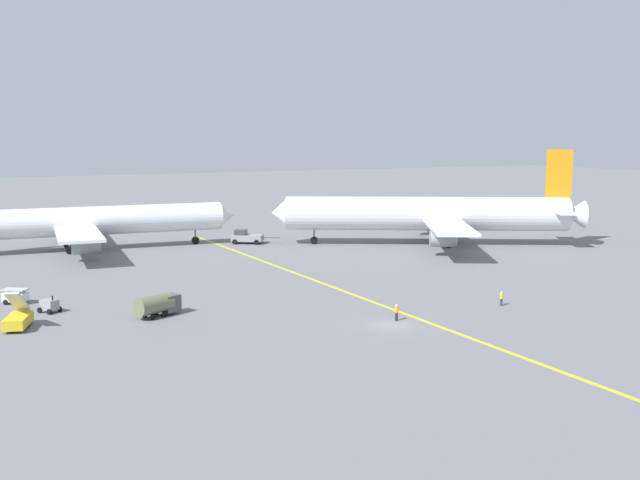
# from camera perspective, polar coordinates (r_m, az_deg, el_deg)

# --- Properties ---
(ground_plane) EXTENTS (600.00, 600.00, 0.00)m
(ground_plane) POSITION_cam_1_polar(r_m,az_deg,el_deg) (73.43, 5.65, -6.73)
(ground_plane) COLOR slate
(taxiway_stripe) EXTENTS (4.06, 119.96, 0.01)m
(taxiway_stripe) POSITION_cam_1_polar(r_m,az_deg,el_deg) (83.56, 4.10, -4.87)
(taxiway_stripe) COLOR yellow
(taxiway_stripe) RESTS_ON ground
(airliner_at_gate_left) EXTENTS (50.51, 40.24, 16.15)m
(airliner_at_gate_left) POSITION_cam_1_polar(r_m,az_deg,el_deg) (125.95, -18.15, 1.37)
(airliner_at_gate_left) COLOR white
(airliner_at_gate_left) RESTS_ON ground
(airliner_being_pushed) EXTENTS (49.98, 41.30, 16.62)m
(airliner_being_pushed) POSITION_cam_1_polar(r_m,az_deg,el_deg) (127.15, 8.57, 2.04)
(airliner_being_pushed) COLOR silver
(airliner_being_pushed) RESTS_ON ground
(pushback_tug) EXTENTS (8.02, 6.05, 2.76)m
(pushback_tug) POSITION_cam_1_polar(r_m,az_deg,el_deg) (128.48, -5.85, 0.25)
(pushback_tug) COLOR gray
(pushback_tug) RESTS_ON ground
(gse_stair_truck_yellow) EXTENTS (3.30, 4.94, 4.06)m
(gse_stair_truck_yellow) POSITION_cam_1_polar(r_m,az_deg,el_deg) (77.66, -22.78, -5.74)
(gse_stair_truck_yellow) COLOR gold
(gse_stair_truck_yellow) RESTS_ON ground
(gse_fuel_bowser_stubby) EXTENTS (5.24, 3.67, 2.40)m
(gse_fuel_bowser_stubby) POSITION_cam_1_polar(r_m,az_deg,el_deg) (78.16, -12.66, -4.97)
(gse_fuel_bowser_stubby) COLOR #666B4C
(gse_fuel_bowser_stubby) RESTS_ON ground
(gse_gpu_cart_small) EXTENTS (2.50, 2.64, 1.90)m
(gse_gpu_cart_small) POSITION_cam_1_polar(r_m,az_deg,el_deg) (83.40, -20.61, -4.85)
(gse_gpu_cart_small) COLOR gray
(gse_gpu_cart_small) RESTS_ON ground
(gse_baggage_cart_near_cluster) EXTENTS (3.14, 2.86, 1.71)m
(gse_baggage_cart_near_cluster) POSITION_cam_1_polar(r_m,az_deg,el_deg) (89.08, -22.96, -4.12)
(gse_baggage_cart_near_cluster) COLOR silver
(gse_baggage_cart_near_cluster) RESTS_ON ground
(ground_crew_ramp_agent_by_cones) EXTENTS (0.48, 0.36, 1.72)m
(ground_crew_ramp_agent_by_cones) POSITION_cam_1_polar(r_m,az_deg,el_deg) (75.07, 6.07, -5.70)
(ground_crew_ramp_agent_by_cones) COLOR black
(ground_crew_ramp_agent_by_cones) RESTS_ON ground
(ground_crew_wing_walker_right) EXTENTS (0.47, 0.36, 1.64)m
(ground_crew_wing_walker_right) POSITION_cam_1_polar(r_m,az_deg,el_deg) (83.63, 14.15, -4.49)
(ground_crew_wing_walker_right) COLOR #2D3351
(ground_crew_wing_walker_right) RESTS_ON ground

